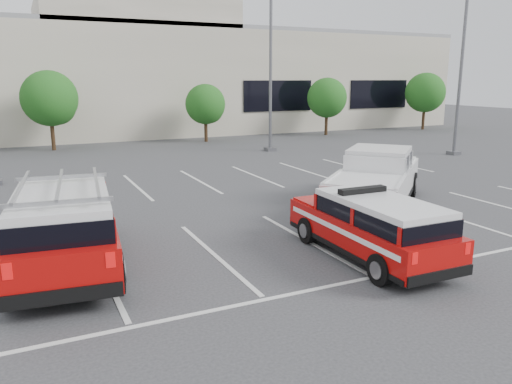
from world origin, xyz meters
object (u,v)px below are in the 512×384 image
(tree_mid_right, at_px, (206,106))
(tree_far_right, at_px, (426,94))
(ladder_suv, at_px, (65,234))
(light_pole_right, at_px, (462,63))
(convention_building, at_px, (108,74))
(tree_right, at_px, (328,99))
(fire_chief_suv, at_px, (371,231))
(light_pole_mid, at_px, (271,64))
(tree_mid_left, at_px, (51,100))
(white_pickup, at_px, (376,184))

(tree_mid_right, relative_size, tree_far_right, 0.82)
(tree_far_right, relative_size, ladder_suv, 0.85)
(light_pole_right, bearing_deg, ladder_suv, -156.87)
(convention_building, distance_m, tree_right, 17.96)
(tree_far_right, relative_size, fire_chief_suv, 0.99)
(light_pole_right, distance_m, fire_chief_suv, 19.83)
(convention_building, relative_size, light_pole_mid, 5.86)
(tree_mid_left, bearing_deg, fire_chief_suv, -76.76)
(tree_right, relative_size, ladder_suv, 0.77)
(convention_building, bearing_deg, fire_chief_suv, -89.11)
(tree_mid_right, distance_m, light_pole_mid, 6.88)
(light_pole_right, height_order, white_pickup, light_pole_right)
(white_pickup, bearing_deg, ladder_suv, -122.71)
(tree_far_right, bearing_deg, convention_building, 158.49)
(convention_building, relative_size, tree_far_right, 12.38)
(convention_building, relative_size, white_pickup, 9.56)
(tree_mid_right, bearing_deg, tree_mid_left, 180.00)
(convention_building, xyz_separation_m, ladder_suv, (-6.32, -31.32, -3.85))
(tree_mid_left, bearing_deg, ladder_suv, -93.26)
(tree_right, relative_size, light_pole_right, 0.43)
(light_pole_mid, xyz_separation_m, fire_chief_suv, (-6.30, -17.80, -4.49))
(tree_mid_left, relative_size, light_pole_mid, 0.47)
(tree_far_right, bearing_deg, white_pickup, -136.70)
(tree_far_right, bearing_deg, tree_right, -180.00)
(light_pole_mid, relative_size, fire_chief_suv, 2.10)
(convention_building, height_order, tree_mid_left, convention_building)
(light_pole_right, bearing_deg, convention_building, 125.89)
(tree_right, bearing_deg, light_pole_right, -85.69)
(tree_mid_right, height_order, tree_far_right, tree_far_right)
(light_pole_mid, distance_m, white_pickup, 14.74)
(light_pole_mid, xyz_separation_m, light_pole_right, (9.00, -6.00, 0.00))
(tree_mid_left, xyz_separation_m, tree_right, (20.00, -0.00, -0.27))
(tree_far_right, bearing_deg, light_pole_right, -127.04)
(light_pole_mid, distance_m, light_pole_right, 10.82)
(light_pole_right, distance_m, ladder_suv, 24.45)
(tree_right, xyz_separation_m, fire_chief_suv, (-14.39, -23.84, -2.07))
(tree_mid_left, distance_m, fire_chief_suv, 24.61)
(tree_mid_right, relative_size, fire_chief_suv, 0.82)
(ladder_suv, bearing_deg, tree_mid_left, 93.00)
(tree_mid_right, height_order, ladder_suv, tree_mid_right)
(white_pickup, bearing_deg, tree_far_right, 91.16)
(light_pole_right, bearing_deg, fire_chief_suv, -142.36)
(light_pole_right, bearing_deg, light_pole_mid, 146.31)
(light_pole_mid, bearing_deg, tree_far_right, 18.48)
(white_pickup, relative_size, ladder_suv, 1.10)
(tree_right, height_order, tree_far_right, tree_far_right)
(fire_chief_suv, bearing_deg, tree_mid_right, 80.60)
(white_pickup, xyz_separation_m, ladder_suv, (-10.20, -1.69, 0.08))
(tree_right, height_order, light_pole_mid, light_pole_mid)
(tree_mid_right, height_order, white_pickup, tree_mid_right)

